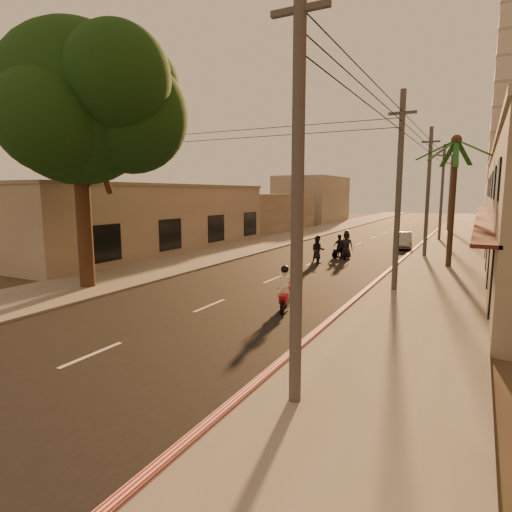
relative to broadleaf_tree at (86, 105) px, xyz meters
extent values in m
plane|color=#383023|center=(6.61, -2.14, -8.48)|extent=(160.00, 160.00, 0.00)
cube|color=black|center=(6.61, 17.86, -8.47)|extent=(10.00, 140.00, 0.02)
cube|color=slate|center=(14.11, 17.86, -8.42)|extent=(5.00, 140.00, 0.12)
cube|color=slate|center=(-0.89, 17.86, -8.42)|extent=(5.00, 140.00, 0.12)
cube|color=red|center=(11.71, 12.86, -8.38)|extent=(0.20, 60.00, 0.20)
cube|color=#391717|center=(16.31, 15.86, -5.38)|extent=(0.80, 34.00, 0.12)
cube|color=#A19A91|center=(-7.39, 11.86, -5.98)|extent=(8.00, 24.00, 5.00)
cube|color=gray|center=(-7.39, 11.86, -3.38)|extent=(8.20, 24.20, 0.20)
cylinder|color=black|center=(-0.39, -0.14, -5.48)|extent=(0.70, 0.70, 6.00)
cylinder|color=black|center=(0.41, 0.26, -2.48)|extent=(1.22, 2.17, 3.04)
cylinder|color=black|center=(-0.99, -0.44, -2.28)|extent=(1.31, 1.49, 2.73)
sphere|color=black|center=(-0.39, -0.14, 0.02)|extent=(7.20, 7.20, 7.20)
sphere|color=black|center=(1.81, 0.86, -0.48)|extent=(5.20, 5.20, 5.20)
sphere|color=black|center=(-2.19, 0.66, -0.28)|extent=(4.80, 4.80, 4.80)
sphere|color=black|center=(0.21, -1.94, -0.88)|extent=(4.60, 4.60, 4.60)
sphere|color=black|center=(2.61, -0.64, 0.72)|extent=(4.40, 4.40, 4.40)
sphere|color=black|center=(-2.79, -1.34, 0.52)|extent=(4.00, 4.00, 4.00)
sphere|color=black|center=(0.81, 2.26, 1.12)|extent=(4.40, 4.40, 4.40)
cylinder|color=black|center=(14.61, 13.86, -4.68)|extent=(0.32, 0.32, 7.60)
sphere|color=black|center=(14.61, 13.86, -0.88)|extent=(0.60, 0.60, 0.60)
cylinder|color=#38383A|center=(12.81, -6.14, -3.98)|extent=(0.26, 0.26, 9.00)
cube|color=#38383A|center=(12.81, -6.14, -0.48)|extent=(1.20, 0.12, 0.12)
cylinder|color=#38383A|center=(12.81, 5.86, -3.98)|extent=(0.26, 0.26, 9.00)
cube|color=#38383A|center=(12.81, 5.86, -0.48)|extent=(1.20, 0.12, 0.12)
cylinder|color=#38383A|center=(12.81, 17.86, -3.98)|extent=(0.26, 0.26, 9.00)
cube|color=#38383A|center=(12.81, 17.86, -0.48)|extent=(1.20, 0.12, 0.12)
cylinder|color=#38383A|center=(12.81, 29.86, -3.98)|extent=(0.26, 0.26, 9.00)
cube|color=#38383A|center=(12.81, 29.86, -0.48)|extent=(1.20, 0.12, 0.12)
cylinder|color=#38383A|center=(12.81, 41.86, -3.98)|extent=(0.26, 0.26, 9.00)
cube|color=#38383A|center=(12.81, 41.86, -0.48)|extent=(1.20, 0.12, 0.12)
cube|color=#A19A91|center=(-7.39, 31.86, -6.28)|extent=(8.00, 14.00, 4.40)
cube|color=#A19A91|center=(-7.39, 49.86, -4.98)|extent=(8.00, 14.00, 7.00)
cylinder|color=black|center=(9.41, 1.30, -8.19)|extent=(0.25, 0.57, 0.57)
cylinder|color=black|center=(9.74, 0.08, -8.19)|extent=(0.25, 0.57, 0.57)
cube|color=#A50C19|center=(9.59, 0.61, -7.92)|extent=(0.57, 1.15, 0.30)
cube|color=#A50C19|center=(9.46, 1.10, -7.77)|extent=(0.32, 0.18, 0.61)
cylinder|color=silver|center=(9.43, 1.22, -7.42)|extent=(0.55, 0.19, 0.04)
imported|color=silver|center=(9.59, 0.61, -7.63)|extent=(0.83, 0.72, 1.70)
sphere|color=black|center=(9.59, 0.61, -6.83)|extent=(0.30, 0.30, 0.30)
sphere|color=silver|center=(9.16, 1.12, -7.16)|extent=(0.12, 0.12, 0.12)
sphere|color=silver|center=(9.70, 1.27, -7.16)|extent=(0.12, 0.12, 0.12)
cylinder|color=black|center=(6.77, 12.40, -8.18)|extent=(0.31, 0.59, 0.59)
cylinder|color=black|center=(7.23, 11.18, -8.18)|extent=(0.31, 0.59, 0.59)
cube|color=black|center=(7.03, 11.72, -7.90)|extent=(0.68, 1.18, 0.31)
cube|color=black|center=(6.84, 12.21, -7.74)|extent=(0.33, 0.21, 0.63)
cylinder|color=silver|center=(6.80, 12.32, -7.38)|extent=(0.55, 0.24, 0.04)
imported|color=black|center=(7.03, 11.72, -7.60)|extent=(1.30, 1.24, 1.76)
sphere|color=black|center=(7.03, 11.72, -6.77)|extent=(0.31, 0.31, 0.31)
cylinder|color=black|center=(7.67, 15.65, -8.21)|extent=(0.26, 0.53, 0.53)
cylinder|color=black|center=(7.29, 14.53, -8.21)|extent=(0.26, 0.53, 0.53)
cube|color=black|center=(7.46, 15.02, -7.96)|extent=(0.58, 1.06, 0.28)
cube|color=black|center=(7.61, 15.47, -7.82)|extent=(0.30, 0.18, 0.56)
cylinder|color=silver|center=(7.64, 15.57, -7.49)|extent=(0.50, 0.20, 0.04)
imported|color=black|center=(7.46, 15.02, -7.69)|extent=(1.16, 0.95, 1.58)
sphere|color=black|center=(7.46, 15.02, -6.95)|extent=(0.28, 0.28, 0.28)
cylinder|color=black|center=(7.87, 15.51, -8.17)|extent=(0.24, 0.63, 0.62)
cylinder|color=black|center=(8.16, 14.15, -8.17)|extent=(0.24, 0.63, 0.62)
cube|color=black|center=(8.03, 14.75, -7.87)|extent=(0.56, 1.26, 0.33)
cube|color=black|center=(7.91, 15.29, -7.70)|extent=(0.35, 0.18, 0.67)
cylinder|color=silver|center=(7.89, 15.42, -7.31)|extent=(0.61, 0.17, 0.04)
imported|color=black|center=(8.03, 14.75, -7.54)|extent=(1.15, 0.96, 1.86)
sphere|color=black|center=(8.03, 14.75, -6.66)|extent=(0.33, 0.33, 0.33)
imported|color=#929599|center=(10.58, 22.38, -7.81)|extent=(2.80, 4.54, 1.34)
camera|label=1|loc=(16.09, -14.23, -3.91)|focal=30.00mm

